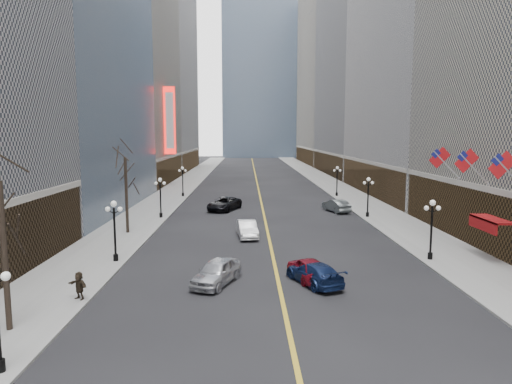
{
  "coord_description": "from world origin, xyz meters",
  "views": [
    {
      "loc": [
        -2.02,
        -3.23,
        9.48
      ],
      "look_at": [
        -1.6,
        17.77,
        6.83
      ],
      "focal_mm": 32.0,
      "sensor_mm": 36.0,
      "label": 1
    }
  ],
  "objects_px": {
    "streetlamp_east_3": "(337,178)",
    "car_sb_near": "(314,273)",
    "streetlamp_east_1": "(432,223)",
    "streetlamp_west_2": "(160,193)",
    "car_nb_near": "(216,272)",
    "car_sb_mid": "(308,268)",
    "streetlamp_west_1": "(114,224)",
    "car_sb_far": "(336,206)",
    "streetlamp_west_3": "(183,178)",
    "car_nb_far": "(224,204)",
    "car_nb_mid": "(247,229)",
    "streetlamp_east_2": "(368,193)"
  },
  "relations": [
    {
      "from": "car_nb_mid",
      "to": "car_nb_far",
      "type": "xyz_separation_m",
      "value": [
        -2.89,
        15.28,
        0.05
      ]
    },
    {
      "from": "streetlamp_west_1",
      "to": "car_nb_near",
      "type": "height_order",
      "value": "streetlamp_west_1"
    },
    {
      "from": "car_sb_near",
      "to": "car_sb_far",
      "type": "bearing_deg",
      "value": -127.31
    },
    {
      "from": "car_nb_near",
      "to": "streetlamp_west_2",
      "type": "bearing_deg",
      "value": 130.21
    },
    {
      "from": "streetlamp_west_1",
      "to": "car_sb_far",
      "type": "bearing_deg",
      "value": 46.79
    },
    {
      "from": "car_nb_near",
      "to": "car_sb_mid",
      "type": "height_order",
      "value": "car_nb_near"
    },
    {
      "from": "streetlamp_east_3",
      "to": "car_sb_far",
      "type": "distance_m",
      "value": 14.3
    },
    {
      "from": "streetlamp_east_2",
      "to": "streetlamp_west_2",
      "type": "bearing_deg",
      "value": 180.0
    },
    {
      "from": "streetlamp_east_2",
      "to": "car_sb_far",
      "type": "height_order",
      "value": "streetlamp_east_2"
    },
    {
      "from": "car_sb_near",
      "to": "streetlamp_west_2",
      "type": "bearing_deg",
      "value": -82.13
    },
    {
      "from": "car_sb_mid",
      "to": "car_nb_near",
      "type": "bearing_deg",
      "value": -6.63
    },
    {
      "from": "streetlamp_east_2",
      "to": "car_nb_far",
      "type": "relative_size",
      "value": 0.76
    },
    {
      "from": "car_sb_far",
      "to": "streetlamp_west_2",
      "type": "bearing_deg",
      "value": -6.28
    },
    {
      "from": "streetlamp_west_1",
      "to": "streetlamp_west_3",
      "type": "relative_size",
      "value": 1.0
    },
    {
      "from": "car_nb_near",
      "to": "car_sb_far",
      "type": "bearing_deg",
      "value": 85.93
    },
    {
      "from": "car_nb_mid",
      "to": "streetlamp_east_3",
      "type": "bearing_deg",
      "value": 57.04
    },
    {
      "from": "streetlamp_east_1",
      "to": "streetlamp_west_3",
      "type": "relative_size",
      "value": 1.0
    },
    {
      "from": "streetlamp_west_1",
      "to": "car_sb_near",
      "type": "xyz_separation_m",
      "value": [
        14.06,
        -5.12,
        -2.2
      ]
    },
    {
      "from": "streetlamp_east_1",
      "to": "car_nb_mid",
      "type": "relative_size",
      "value": 0.96
    },
    {
      "from": "car_nb_far",
      "to": "car_sb_far",
      "type": "distance_m",
      "value": 13.97
    },
    {
      "from": "streetlamp_east_3",
      "to": "car_sb_near",
      "type": "bearing_deg",
      "value": -103.06
    },
    {
      "from": "streetlamp_west_3",
      "to": "car_nb_far",
      "type": "bearing_deg",
      "value": -60.82
    },
    {
      "from": "car_nb_far",
      "to": "car_sb_near",
      "type": "relative_size",
      "value": 1.23
    },
    {
      "from": "streetlamp_west_1",
      "to": "car_sb_mid",
      "type": "xyz_separation_m",
      "value": [
        13.8,
        -4.26,
        -2.15
      ]
    },
    {
      "from": "streetlamp_west_3",
      "to": "car_nb_mid",
      "type": "bearing_deg",
      "value": -70.48
    },
    {
      "from": "streetlamp_west_3",
      "to": "streetlamp_west_2",
      "type": "bearing_deg",
      "value": -90.0
    },
    {
      "from": "streetlamp_west_2",
      "to": "car_nb_far",
      "type": "distance_m",
      "value": 9.15
    },
    {
      "from": "streetlamp_west_3",
      "to": "streetlamp_west_1",
      "type": "bearing_deg",
      "value": -90.0
    },
    {
      "from": "streetlamp_west_2",
      "to": "car_sb_near",
      "type": "height_order",
      "value": "streetlamp_west_2"
    },
    {
      "from": "streetlamp_west_1",
      "to": "car_nb_far",
      "type": "xyz_separation_m",
      "value": [
        6.91,
        23.63,
        -2.07
      ]
    },
    {
      "from": "car_nb_mid",
      "to": "car_nb_far",
      "type": "height_order",
      "value": "car_nb_far"
    },
    {
      "from": "streetlamp_east_2",
      "to": "streetlamp_west_1",
      "type": "relative_size",
      "value": 1.0
    },
    {
      "from": "streetlamp_east_1",
      "to": "car_sb_near",
      "type": "height_order",
      "value": "streetlamp_east_1"
    },
    {
      "from": "streetlamp_east_3",
      "to": "streetlamp_west_1",
      "type": "distance_m",
      "value": 43.05
    },
    {
      "from": "streetlamp_west_3",
      "to": "car_nb_far",
      "type": "xyz_separation_m",
      "value": [
        6.91,
        -12.37,
        -2.07
      ]
    },
    {
      "from": "streetlamp_east_2",
      "to": "car_nb_near",
      "type": "xyz_separation_m",
      "value": [
        -15.78,
        -23.04,
        -2.1
      ]
    },
    {
      "from": "streetlamp_east_3",
      "to": "streetlamp_west_3",
      "type": "xyz_separation_m",
      "value": [
        -23.6,
        0.0,
        0.0
      ]
    },
    {
      "from": "streetlamp_east_1",
      "to": "streetlamp_east_2",
      "type": "distance_m",
      "value": 18.0
    },
    {
      "from": "car_nb_near",
      "to": "car_nb_far",
      "type": "relative_size",
      "value": 0.79
    },
    {
      "from": "car_sb_near",
      "to": "car_sb_mid",
      "type": "xyz_separation_m",
      "value": [
        -0.26,
        0.87,
        0.05
      ]
    },
    {
      "from": "streetlamp_east_1",
      "to": "car_nb_far",
      "type": "xyz_separation_m",
      "value": [
        -16.69,
        23.63,
        -2.07
      ]
    },
    {
      "from": "streetlamp_west_2",
      "to": "car_nb_near",
      "type": "xyz_separation_m",
      "value": [
        7.82,
        -23.04,
        -2.1
      ]
    },
    {
      "from": "car_sb_far",
      "to": "streetlamp_west_3",
      "type": "bearing_deg",
      "value": -51.21
    },
    {
      "from": "streetlamp_east_2",
      "to": "car_nb_far",
      "type": "xyz_separation_m",
      "value": [
        -16.69,
        5.63,
        -2.07
      ]
    },
    {
      "from": "streetlamp_west_1",
      "to": "car_sb_far",
      "type": "height_order",
      "value": "streetlamp_west_1"
    },
    {
      "from": "streetlamp_east_2",
      "to": "car_nb_far",
      "type": "distance_m",
      "value": 17.74
    },
    {
      "from": "streetlamp_east_1",
      "to": "car_sb_far",
      "type": "bearing_deg",
      "value": 97.21
    },
    {
      "from": "streetlamp_east_3",
      "to": "streetlamp_east_1",
      "type": "bearing_deg",
      "value": -90.0
    },
    {
      "from": "streetlamp_east_3",
      "to": "car_nb_near",
      "type": "bearing_deg",
      "value": -111.03
    },
    {
      "from": "car_nb_near",
      "to": "car_sb_mid",
      "type": "bearing_deg",
      "value": 28.95
    }
  ]
}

